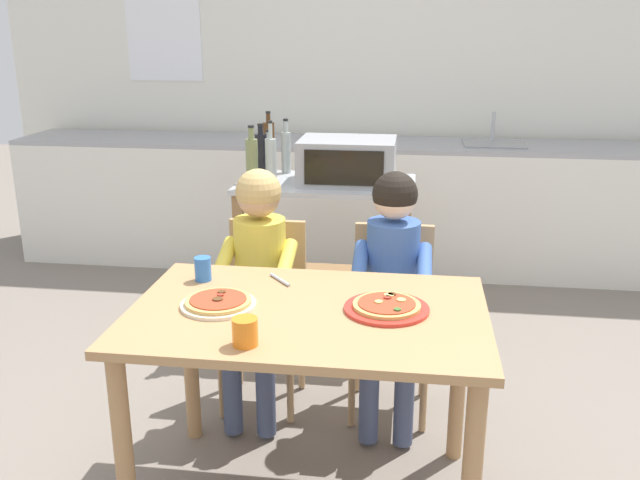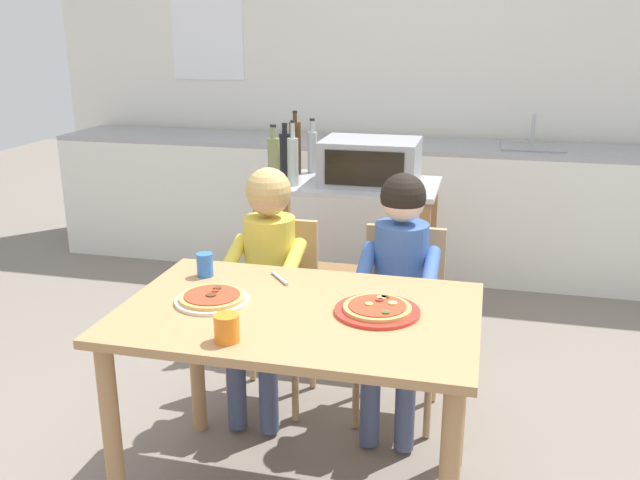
{
  "view_description": "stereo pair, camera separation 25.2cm",
  "coord_description": "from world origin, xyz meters",
  "px_view_note": "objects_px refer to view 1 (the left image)",
  "views": [
    {
      "loc": [
        0.33,
        -2.09,
        1.64
      ],
      "look_at": [
        0.0,
        0.3,
        0.89
      ],
      "focal_mm": 38.66,
      "sensor_mm": 36.0,
      "label": 1
    },
    {
      "loc": [
        0.58,
        -2.04,
        1.64
      ],
      "look_at": [
        0.0,
        0.3,
        0.89
      ],
      "focal_mm": 38.66,
      "sensor_mm": 36.0,
      "label": 2
    }
  ],
  "objects_px": {
    "serving_spoon": "(280,280)",
    "bottle_squat_spirits": "(268,158)",
    "bottle_dark_olive_oil": "(269,147)",
    "pizza_plate_cream": "(218,303)",
    "bottle_tall_green_wine": "(252,162)",
    "drinking_cup_blue": "(203,269)",
    "bottle_slim_sauce": "(261,156)",
    "dining_chair_right": "(392,306)",
    "dining_table": "(308,341)",
    "bottle_clear_vinegar": "(271,161)",
    "dining_chair_left": "(265,300)",
    "child_in_yellow_shirt": "(257,265)",
    "toaster_oven": "(347,161)",
    "pizza_plate_red_rimmed": "(387,307)",
    "bottle_brown_beer": "(286,151)",
    "child_in_blue_striped_shirt": "(392,272)",
    "kitchen_island_cart": "(326,234)",
    "drinking_cup_orange": "(245,332)"
  },
  "relations": [
    {
      "from": "kitchen_island_cart",
      "to": "pizza_plate_cream",
      "type": "relative_size",
      "value": 3.66
    },
    {
      "from": "dining_table",
      "to": "kitchen_island_cart",
      "type": "bearing_deg",
      "value": 94.84
    },
    {
      "from": "bottle_clear_vinegar",
      "to": "dining_chair_right",
      "type": "distance_m",
      "value": 1.02
    },
    {
      "from": "drinking_cup_blue",
      "to": "dining_chair_right",
      "type": "bearing_deg",
      "value": 34.76
    },
    {
      "from": "kitchen_island_cart",
      "to": "dining_chair_right",
      "type": "height_order",
      "value": "kitchen_island_cart"
    },
    {
      "from": "toaster_oven",
      "to": "pizza_plate_red_rimmed",
      "type": "relative_size",
      "value": 1.74
    },
    {
      "from": "bottle_dark_olive_oil",
      "to": "pizza_plate_cream",
      "type": "height_order",
      "value": "bottle_dark_olive_oil"
    },
    {
      "from": "kitchen_island_cart",
      "to": "bottle_brown_beer",
      "type": "height_order",
      "value": "bottle_brown_beer"
    },
    {
      "from": "child_in_yellow_shirt",
      "to": "pizza_plate_cream",
      "type": "height_order",
      "value": "child_in_yellow_shirt"
    },
    {
      "from": "bottle_dark_olive_oil",
      "to": "bottle_squat_spirits",
      "type": "bearing_deg",
      "value": -79.99
    },
    {
      "from": "bottle_squat_spirits",
      "to": "bottle_tall_green_wine",
      "type": "distance_m",
      "value": 0.25
    },
    {
      "from": "bottle_squat_spirits",
      "to": "drinking_cup_orange",
      "type": "xyz_separation_m",
      "value": [
        0.31,
        -1.8,
        -0.18
      ]
    },
    {
      "from": "serving_spoon",
      "to": "bottle_squat_spirits",
      "type": "bearing_deg",
      "value": 103.59
    },
    {
      "from": "bottle_clear_vinegar",
      "to": "drinking_cup_blue",
      "type": "xyz_separation_m",
      "value": [
        -0.04,
        -1.08,
        -0.2
      ]
    },
    {
      "from": "bottle_squat_spirits",
      "to": "dining_chair_left",
      "type": "height_order",
      "value": "bottle_squat_spirits"
    },
    {
      "from": "toaster_oven",
      "to": "dining_chair_left",
      "type": "xyz_separation_m",
      "value": [
        -0.29,
        -0.75,
        -0.49
      ]
    },
    {
      "from": "kitchen_island_cart",
      "to": "pizza_plate_cream",
      "type": "bearing_deg",
      "value": -97.04
    },
    {
      "from": "bottle_clear_vinegar",
      "to": "bottle_tall_green_wine",
      "type": "height_order",
      "value": "bottle_clear_vinegar"
    },
    {
      "from": "dining_table",
      "to": "pizza_plate_cream",
      "type": "relative_size",
      "value": 4.68
    },
    {
      "from": "drinking_cup_blue",
      "to": "toaster_oven",
      "type": "bearing_deg",
      "value": 71.28
    },
    {
      "from": "pizza_plate_cream",
      "to": "serving_spoon",
      "type": "relative_size",
      "value": 1.82
    },
    {
      "from": "bottle_brown_beer",
      "to": "kitchen_island_cart",
      "type": "bearing_deg",
      "value": -38.75
    },
    {
      "from": "bottle_dark_olive_oil",
      "to": "serving_spoon",
      "type": "xyz_separation_m",
      "value": [
        0.32,
        -1.37,
        -0.25
      ]
    },
    {
      "from": "bottle_slim_sauce",
      "to": "dining_chair_right",
      "type": "distance_m",
      "value": 1.14
    },
    {
      "from": "dining_table",
      "to": "child_in_yellow_shirt",
      "type": "distance_m",
      "value": 0.65
    },
    {
      "from": "bottle_clear_vinegar",
      "to": "pizza_plate_red_rimmed",
      "type": "xyz_separation_m",
      "value": [
        0.65,
        -1.27,
        -0.23
      ]
    },
    {
      "from": "bottle_clear_vinegar",
      "to": "dining_chair_left",
      "type": "height_order",
      "value": "bottle_clear_vinegar"
    },
    {
      "from": "toaster_oven",
      "to": "bottle_clear_vinegar",
      "type": "bearing_deg",
      "value": -159.91
    },
    {
      "from": "kitchen_island_cart",
      "to": "dining_chair_right",
      "type": "bearing_deg",
      "value": -62.9
    },
    {
      "from": "dining_table",
      "to": "dining_chair_left",
      "type": "xyz_separation_m",
      "value": [
        -0.3,
        0.69,
        -0.15
      ]
    },
    {
      "from": "dining_chair_right",
      "to": "bottle_tall_green_wine",
      "type": "bearing_deg",
      "value": 142.67
    },
    {
      "from": "bottle_brown_beer",
      "to": "dining_chair_right",
      "type": "distance_m",
      "value": 1.25
    },
    {
      "from": "bottle_brown_beer",
      "to": "child_in_blue_striped_shirt",
      "type": "height_order",
      "value": "bottle_brown_beer"
    },
    {
      "from": "bottle_tall_green_wine",
      "to": "drinking_cup_blue",
      "type": "distance_m",
      "value": 1.06
    },
    {
      "from": "child_in_blue_striped_shirt",
      "to": "bottle_dark_olive_oil",
      "type": "bearing_deg",
      "value": 124.96
    },
    {
      "from": "pizza_plate_cream",
      "to": "bottle_dark_olive_oil",
      "type": "bearing_deg",
      "value": 95.75
    },
    {
      "from": "child_in_blue_striped_shirt",
      "to": "dining_chair_right",
      "type": "bearing_deg",
      "value": 90.0
    },
    {
      "from": "serving_spoon",
      "to": "bottle_tall_green_wine",
      "type": "bearing_deg",
      "value": 108.38
    },
    {
      "from": "drinking_cup_blue",
      "to": "bottle_dark_olive_oil",
      "type": "bearing_deg",
      "value": 91.66
    },
    {
      "from": "pizza_plate_cream",
      "to": "serving_spoon",
      "type": "bearing_deg",
      "value": 58.55
    },
    {
      "from": "dining_chair_left",
      "to": "child_in_yellow_shirt",
      "type": "relative_size",
      "value": 0.76
    },
    {
      "from": "child_in_yellow_shirt",
      "to": "pizza_plate_red_rimmed",
      "type": "relative_size",
      "value": 3.75
    },
    {
      "from": "bottle_squat_spirits",
      "to": "drinking_cup_orange",
      "type": "distance_m",
      "value": 1.83
    },
    {
      "from": "bottle_dark_olive_oil",
      "to": "drinking_cup_orange",
      "type": "relative_size",
      "value": 4.07
    },
    {
      "from": "pizza_plate_cream",
      "to": "child_in_yellow_shirt",
      "type": "bearing_deg",
      "value": 90.0
    },
    {
      "from": "toaster_oven",
      "to": "dining_chair_right",
      "type": "relative_size",
      "value": 0.61
    },
    {
      "from": "pizza_plate_red_rimmed",
      "to": "bottle_clear_vinegar",
      "type": "bearing_deg",
      "value": 117.03
    },
    {
      "from": "dining_table",
      "to": "drinking_cup_blue",
      "type": "xyz_separation_m",
      "value": [
        -0.43,
        0.22,
        0.16
      ]
    },
    {
      "from": "bottle_squat_spirits",
      "to": "serving_spoon",
      "type": "distance_m",
      "value": 1.32
    },
    {
      "from": "bottle_slim_sauce",
      "to": "drinking_cup_blue",
      "type": "xyz_separation_m",
      "value": [
        0.04,
        -1.2,
        -0.2
      ]
    }
  ]
}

